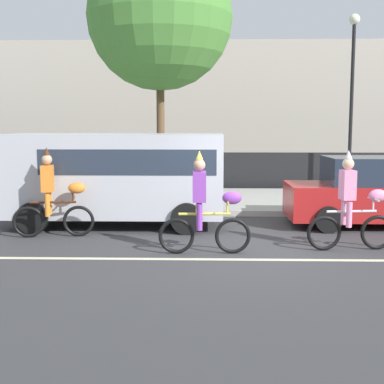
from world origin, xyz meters
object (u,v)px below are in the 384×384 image
Objects in this scene: street_lamp_post at (352,76)px; pedestrian_onlooker at (33,173)px; parked_van_silver at (119,172)px; parade_cyclist_orange at (54,198)px; parade_cyclist_purple at (205,209)px; parade_cyclist_pink at (353,207)px; parked_car_red at (374,193)px.

pedestrian_onlooker is (-9.85, -3.07, -2.97)m from street_lamp_post.
parked_van_silver is at bearing -42.41° from pedestrian_onlooker.
parade_cyclist_orange reaches higher than pedestrian_onlooker.
parade_cyclist_orange is 1.86m from parked_van_silver.
parade_cyclist_pink is at bearing 7.58° from parade_cyclist_purple.
parade_cyclist_purple is 1.00× the size of parade_cyclist_pink.
parade_cyclist_orange is 1.00× the size of parade_cyclist_purple.
parked_car_red is (7.21, 1.45, -0.06)m from parade_cyclist_orange.
parade_cyclist_purple is at bearing -172.42° from parade_cyclist_pink.
parade_cyclist_purple is 2.83m from parade_cyclist_pink.
parade_cyclist_purple is 10.30m from street_lamp_post.
parked_van_silver is (-2.04, 2.76, 0.44)m from parade_cyclist_purple.
parade_cyclist_purple is 7.37m from pedestrian_onlooker.
parade_cyclist_orange is 7.36m from parked_car_red.
parade_cyclist_pink is 1.19× the size of pedestrian_onlooker.
street_lamp_post reaches higher than parked_van_silver.
parade_cyclist_pink is 5.42m from parked_van_silver.
parked_van_silver is at bearing -140.24° from street_lamp_post.
parked_car_red is 9.31m from pedestrian_onlooker.
parade_cyclist_purple is 1.19× the size of pedestrian_onlooker.
parade_cyclist_purple and parade_cyclist_pink have the same top height.
parade_cyclist_pink is at bearing -9.72° from parade_cyclist_orange.
parked_car_red is at bearing 64.74° from parade_cyclist_pink.
parked_car_red is at bearing -16.07° from pedestrian_onlooker.
street_lamp_post is 10.73m from pedestrian_onlooker.
street_lamp_post is at bearing 80.98° from parked_car_red.
pedestrian_onlooker reaches higher than parked_car_red.
street_lamp_post is (4.87, 8.51, 3.15)m from parade_cyclist_purple.
parked_van_silver is at bearing -179.05° from parked_car_red.
parade_cyclist_purple is at bearing -47.55° from pedestrian_onlooker.
street_lamp_post is (2.07, 8.14, 3.15)m from parade_cyclist_pink.
street_lamp_post reaches higher than parade_cyclist_pink.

